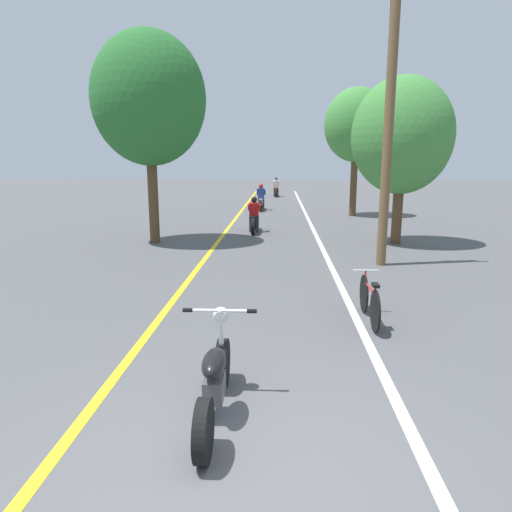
{
  "coord_description": "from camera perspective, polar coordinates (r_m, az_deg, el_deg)",
  "views": [
    {
      "loc": [
        0.33,
        -3.34,
        2.65
      ],
      "look_at": [
        -0.1,
        4.97,
        0.9
      ],
      "focal_mm": 32.0,
      "sensor_mm": 36.0,
      "label": 1
    }
  ],
  "objects": [
    {
      "name": "roadside_tree_right_near",
      "position": [
        15.3,
        17.8,
        14.07
      ],
      "size": [
        3.13,
        2.82,
        5.2
      ],
      "color": "#513A23",
      "rests_on": "ground"
    },
    {
      "name": "motorcycle_rider_far",
      "position": [
        34.42,
        2.53,
        8.34
      ],
      "size": [
        0.5,
        2.08,
        1.43
      ],
      "color": "black",
      "rests_on": "ground"
    },
    {
      "name": "motorcycle_rider_lead",
      "position": [
        17.16,
        -0.25,
        4.69
      ],
      "size": [
        0.5,
        1.99,
        1.33
      ],
      "color": "black",
      "rests_on": "ground"
    },
    {
      "name": "lane_stripe_edge",
      "position": [
        16.58,
        7.52,
        2.58
      ],
      "size": [
        0.14,
        48.0,
        0.01
      ],
      "primitive_type": "cube",
      "color": "white",
      "rests_on": "ground"
    },
    {
      "name": "roadside_tree_right_far",
      "position": [
        22.74,
        12.4,
        15.64
      ],
      "size": [
        2.98,
        2.68,
        6.0
      ],
      "color": "#513A23",
      "rests_on": "ground"
    },
    {
      "name": "bicycle_parked",
      "position": [
        7.87,
        13.99,
        -5.4
      ],
      "size": [
        0.44,
        1.65,
        0.78
      ],
      "color": "black",
      "rests_on": "ground"
    },
    {
      "name": "ground_plane",
      "position": [
        4.28,
        -2.36,
        -26.4
      ],
      "size": [
        120.0,
        120.0,
        0.0
      ],
      "primitive_type": "plane",
      "color": "#515154"
    },
    {
      "name": "motorcycle_foreground",
      "position": [
        4.94,
        -5.17,
        -15.1
      ],
      "size": [
        0.83,
        1.97,
        1.03
      ],
      "color": "black",
      "rests_on": "ground"
    },
    {
      "name": "roadside_tree_left",
      "position": [
        15.29,
        -13.26,
        18.51
      ],
      "size": [
        3.55,
        3.2,
        6.56
      ],
      "color": "#513A23",
      "rests_on": "ground"
    },
    {
      "name": "utility_pole",
      "position": [
        11.99,
        16.29,
        16.14
      ],
      "size": [
        1.1,
        0.24,
        7.09
      ],
      "color": "brown",
      "rests_on": "ground"
    },
    {
      "name": "lane_stripe_center",
      "position": [
        16.65,
        -4.1,
        2.69
      ],
      "size": [
        0.14,
        48.0,
        0.01
      ],
      "primitive_type": "cube",
      "color": "yellow",
      "rests_on": "ground"
    },
    {
      "name": "motorcycle_rider_mid",
      "position": [
        24.85,
        0.63,
        6.99
      ],
      "size": [
        0.5,
        2.09,
        1.42
      ],
      "color": "black",
      "rests_on": "ground"
    }
  ]
}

